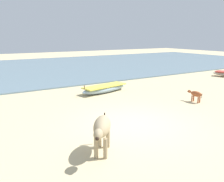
{
  "coord_description": "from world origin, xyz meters",
  "views": [
    {
      "loc": [
        -5.15,
        -6.72,
        3.27
      ],
      "look_at": [
        0.76,
        2.99,
        0.6
      ],
      "focal_mm": 38.13,
      "sensor_mm": 36.0,
      "label": 1
    }
  ],
  "objects": [
    {
      "name": "sea_water",
      "position": [
        0.0,
        17.51,
        0.04
      ],
      "size": [
        60.0,
        20.0,
        0.08
      ],
      "primitive_type": "cube",
      "color": "slate",
      "rests_on": "ground"
    },
    {
      "name": "fishing_boat_0",
      "position": [
        1.55,
        5.12,
        0.23
      ],
      "size": [
        3.25,
        1.46,
        0.62
      ],
      "rotation": [
        0.0,
        0.0,
        3.34
      ],
      "color": "#8CA5B7",
      "rests_on": "ground"
    },
    {
      "name": "calf_near_rust",
      "position": [
        4.4,
        0.93,
        0.4
      ],
      "size": [
        0.28,
        0.87,
        0.56
      ],
      "rotation": [
        0.0,
        0.0,
        1.63
      ],
      "color": "#9E4C28",
      "rests_on": "ground"
    },
    {
      "name": "ground",
      "position": [
        0.0,
        0.0,
        0.0
      ],
      "size": [
        80.0,
        80.0,
        0.0
      ],
      "primitive_type": "plane",
      "color": "#CCB789"
    },
    {
      "name": "cow_adult_dun",
      "position": [
        -2.18,
        -1.29,
        0.76
      ],
      "size": [
        1.2,
        1.45,
        1.05
      ],
      "rotation": [
        0.0,
        0.0,
        4.08
      ],
      "color": "tan",
      "rests_on": "ground"
    }
  ]
}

